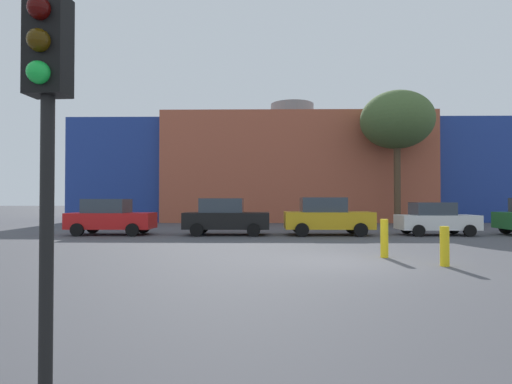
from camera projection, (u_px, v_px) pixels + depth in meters
The scene contains 10 objects.
ground_plane at pixel (345, 262), 11.74m from camera, with size 200.00×200.00×0.00m, color #47474C.
building_backdrop at pixel (292, 173), 37.94m from camera, with size 36.62×14.00×10.70m.
parked_car_0 at pixel (111, 217), 20.74m from camera, with size 4.21×2.07×1.83m.
parked_car_1 at pixel (225, 217), 20.65m from camera, with size 4.29×2.10×1.86m.
parked_car_2 at pixel (327, 216), 20.57m from camera, with size 4.39×2.15×1.90m.
parked_car_3 at pixel (435, 219), 20.49m from camera, with size 3.82×1.88×1.66m.
traffic_light_near_left at pixel (46, 102), 3.63m from camera, with size 0.37×0.37×3.64m.
bare_tree_0 at pixel (397, 121), 28.99m from camera, with size 5.15×5.15×9.55m.
bollard_yellow_0 at pixel (445, 246), 11.00m from camera, with size 0.24×0.24×1.08m, color yellow.
bollard_yellow_1 at pixel (384, 238), 12.64m from camera, with size 0.24×0.24×1.19m, color yellow.
Camera 1 is at (-2.40, -11.81, 1.81)m, focal length 28.54 mm.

